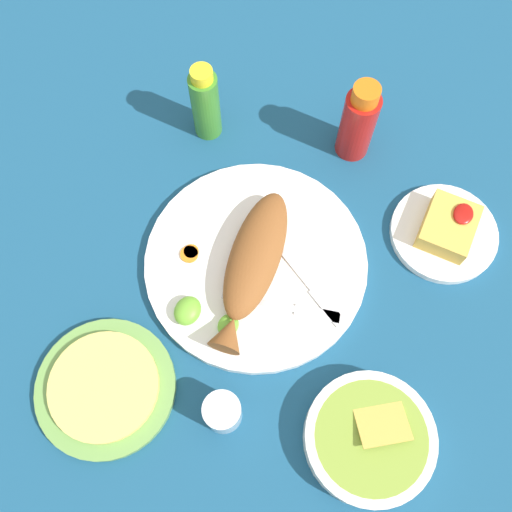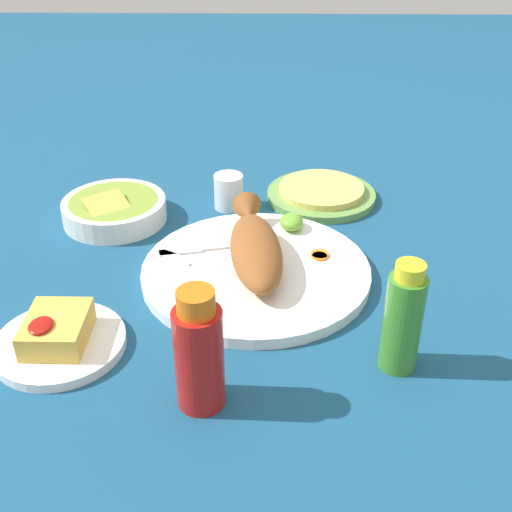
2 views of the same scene
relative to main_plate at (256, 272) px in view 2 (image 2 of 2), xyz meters
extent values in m
plane|color=navy|center=(0.00, 0.00, -0.01)|extent=(4.00, 4.00, 0.00)
cylinder|color=white|center=(0.00, 0.00, 0.00)|extent=(0.36, 0.36, 0.02)
ellipsoid|color=brown|center=(0.00, 0.00, 0.04)|extent=(0.23, 0.10, 0.06)
cone|color=brown|center=(-0.13, -0.02, 0.04)|extent=(0.05, 0.06, 0.05)
cube|color=silver|center=(0.02, -0.05, 0.01)|extent=(0.06, 0.10, 0.00)
cube|color=silver|center=(-0.02, -0.13, 0.01)|extent=(0.05, 0.07, 0.00)
cube|color=silver|center=(-0.06, -0.03, 0.01)|extent=(0.04, 0.11, 0.00)
cube|color=silver|center=(-0.04, -0.12, 0.01)|extent=(0.03, 0.07, 0.00)
cylinder|color=orange|center=(-0.03, 0.10, 0.01)|extent=(0.02, 0.02, 0.00)
cylinder|color=orange|center=(-0.04, 0.10, 0.01)|extent=(0.03, 0.03, 0.00)
ellipsoid|color=#6BB233|center=(-0.12, 0.06, 0.02)|extent=(0.05, 0.04, 0.03)
ellipsoid|color=#6BB233|center=(-0.12, -0.01, 0.02)|extent=(0.04, 0.03, 0.02)
cylinder|color=#B21914|center=(0.27, -0.06, 0.06)|extent=(0.06, 0.06, 0.13)
cylinder|color=orange|center=(0.27, -0.06, 0.14)|extent=(0.04, 0.04, 0.03)
cylinder|color=#3D8428|center=(0.20, 0.19, 0.06)|extent=(0.05, 0.05, 0.13)
cylinder|color=yellow|center=(0.20, 0.19, 0.14)|extent=(0.04, 0.04, 0.02)
cylinder|color=silver|center=(-0.24, -0.06, 0.02)|extent=(0.05, 0.05, 0.06)
cylinder|color=white|center=(-0.24, -0.06, 0.01)|extent=(0.04, 0.04, 0.03)
cylinder|color=white|center=(0.18, -0.26, 0.00)|extent=(0.18, 0.18, 0.01)
cube|color=gold|center=(0.18, -0.26, 0.02)|extent=(0.10, 0.08, 0.04)
ellipsoid|color=#AD140F|center=(0.20, -0.27, 0.04)|extent=(0.04, 0.03, 0.01)
cylinder|color=white|center=(-0.18, -0.26, 0.01)|extent=(0.18, 0.18, 0.04)
cylinder|color=olive|center=(-0.18, -0.26, 0.02)|extent=(0.16, 0.16, 0.01)
cube|color=gold|center=(-0.15, -0.26, 0.03)|extent=(0.11, 0.10, 0.02)
cylinder|color=#6B9E4C|center=(-0.27, 0.12, 0.00)|extent=(0.21, 0.21, 0.01)
cylinder|color=#E0C666|center=(-0.27, 0.12, 0.01)|extent=(0.16, 0.16, 0.01)
camera|label=1|loc=(-0.30, -0.14, 0.86)|focal=40.00mm
camera|label=2|loc=(0.84, 0.02, 0.55)|focal=45.00mm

